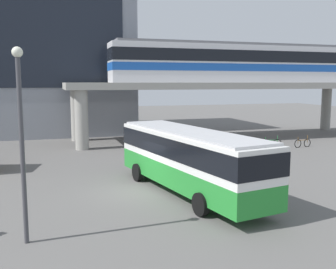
% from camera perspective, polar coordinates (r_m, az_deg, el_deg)
% --- Properties ---
extents(ground_plane, '(120.00, 120.00, 0.00)m').
position_cam_1_polar(ground_plane, '(29.73, -8.83, -3.21)').
color(ground_plane, '#605E5B').
extents(elevated_platform, '(30.92, 6.85, 5.53)m').
position_cam_1_polar(elevated_platform, '(39.14, 8.40, 6.46)').
color(elevated_platform, '#9E9B93').
rests_on(elevated_platform, ground_plane).
extents(train, '(24.52, 2.96, 3.84)m').
position_cam_1_polar(train, '(39.54, 9.57, 10.37)').
color(train, silver).
rests_on(train, elevated_platform).
extents(bus_main, '(4.53, 11.32, 3.22)m').
position_cam_1_polar(bus_main, '(19.38, 3.03, -2.98)').
color(bus_main, '#268C33').
rests_on(bus_main, ground_plane).
extents(bicycle_brown, '(1.78, 0.28, 1.04)m').
position_cam_1_polar(bicycle_brown, '(35.46, 19.12, -1.19)').
color(bicycle_brown, black).
rests_on(bicycle_brown, ground_plane).
extents(bicycle_green, '(1.75, 0.48, 1.04)m').
position_cam_1_polar(bicycle_green, '(34.65, 14.91, -1.23)').
color(bicycle_green, black).
rests_on(bicycle_green, ground_plane).
extents(bicycle_red, '(1.79, 0.15, 1.04)m').
position_cam_1_polar(bicycle_red, '(31.77, 5.11, -1.79)').
color(bicycle_red, black).
rests_on(bicycle_red, ground_plane).
extents(bicycle_black, '(1.66, 0.79, 1.04)m').
position_cam_1_polar(bicycle_black, '(29.39, -4.28, -2.55)').
color(bicycle_black, black).
rests_on(bicycle_black, ground_plane).
extents(bicycle_blue, '(1.72, 0.62, 1.04)m').
position_cam_1_polar(bicycle_blue, '(30.04, 1.62, -2.31)').
color(bicycle_blue, black).
rests_on(bicycle_blue, ground_plane).
extents(pedestrian_at_kerb, '(0.33, 0.44, 1.65)m').
position_cam_1_polar(pedestrian_at_kerb, '(27.99, 1.11, -2.19)').
color(pedestrian_at_kerb, maroon).
rests_on(pedestrian_at_kerb, ground_plane).
extents(lamp_post, '(0.36, 0.36, 6.73)m').
position_cam_1_polar(lamp_post, '(13.97, -20.71, 0.48)').
color(lamp_post, '#3F3F44').
rests_on(lamp_post, ground_plane).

